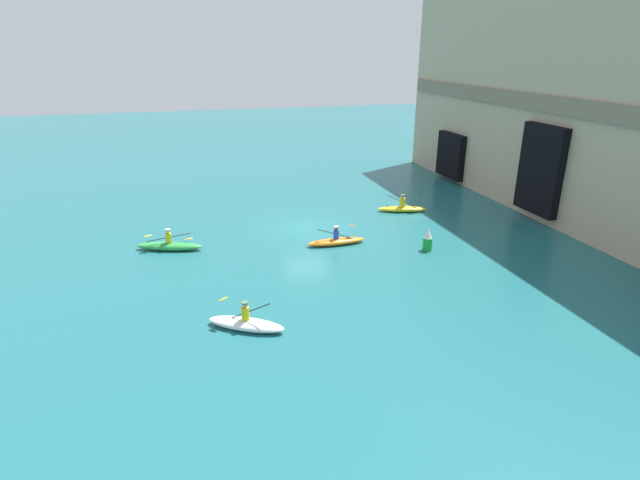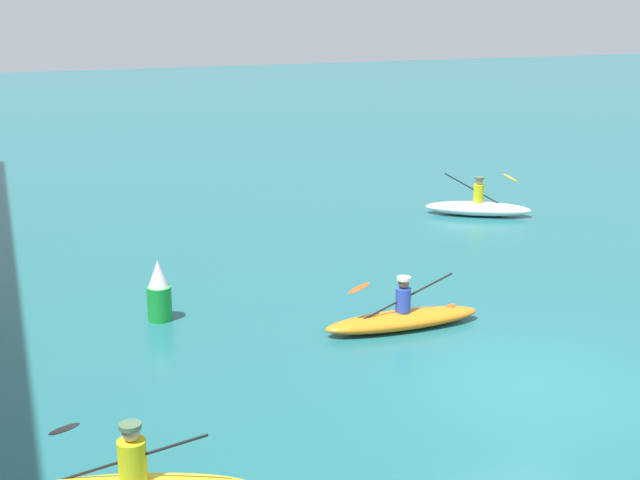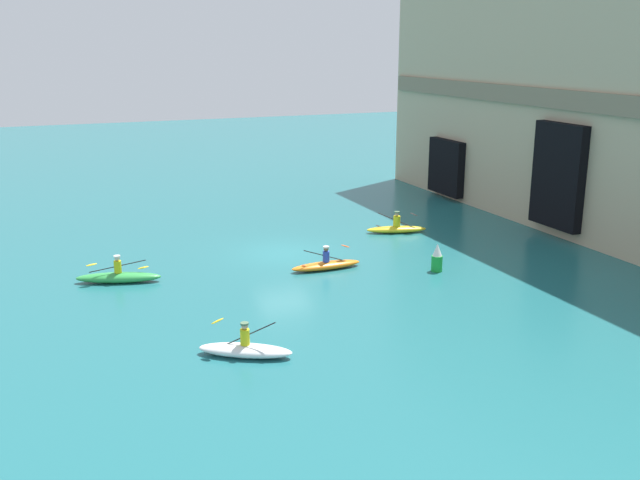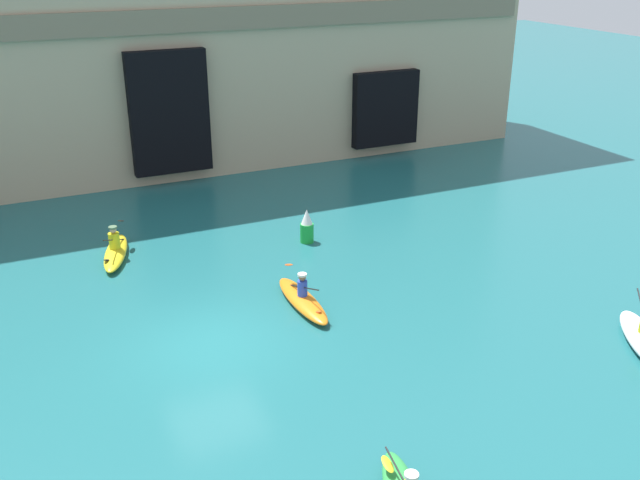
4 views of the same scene
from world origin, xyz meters
name	(u,v)px [view 2 (image 2 of 4)]	position (x,y,z in m)	size (l,w,h in m)	color
ground_plane	(529,384)	(0.00, 0.00, 0.00)	(120.00, 120.00, 0.00)	#1E6066
kayak_orange	(403,318)	(2.93, 0.87, 0.20)	(0.71, 3.08, 1.01)	orange
kayak_white	(478,207)	(9.99, -4.76, 0.23)	(2.16, 2.91, 1.22)	white
marker_buoy	(159,293)	(4.92, 5.05, 0.55)	(0.47, 0.47, 1.20)	green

